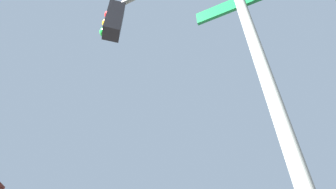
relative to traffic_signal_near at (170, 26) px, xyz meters
name	(u,v)px	position (x,y,z in m)	size (l,w,h in m)	color
traffic_signal_near	(170,26)	(0.00, 0.00, 0.00)	(1.94, 2.12, 5.56)	slate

